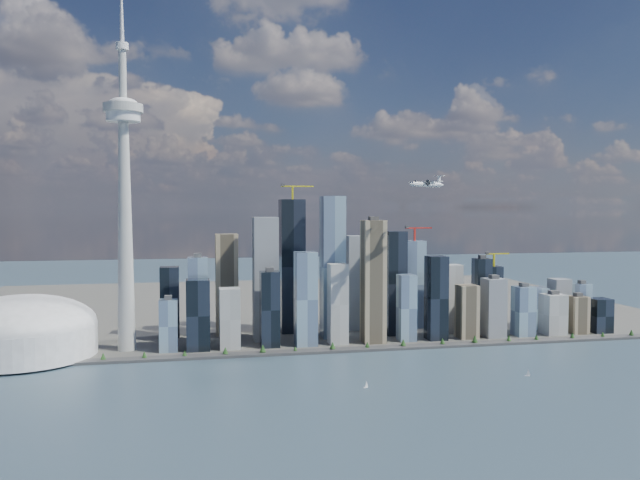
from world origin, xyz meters
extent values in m
plane|color=#2D444F|center=(0.00, 0.00, 0.00)|extent=(4000.00, 4000.00, 0.00)
cube|color=#383838|center=(0.00, 250.00, 2.00)|extent=(1100.00, 22.00, 4.00)
cube|color=#4C4C47|center=(0.00, 700.00, 1.50)|extent=(1400.00, 900.00, 3.00)
cylinder|color=#3F2D1E|center=(-390.00, 250.00, 5.20)|extent=(1.00, 1.00, 2.40)
cone|color=#244D1B|center=(-390.00, 250.00, 8.80)|extent=(7.20, 7.20, 8.00)
cylinder|color=#3F2D1E|center=(-303.33, 250.00, 5.20)|extent=(1.00, 1.00, 2.40)
cone|color=#244D1B|center=(-303.33, 250.00, 8.80)|extent=(7.20, 7.20, 8.00)
cylinder|color=#3F2D1E|center=(-216.67, 250.00, 5.20)|extent=(1.00, 1.00, 2.40)
cone|color=#244D1B|center=(-216.67, 250.00, 8.80)|extent=(7.20, 7.20, 8.00)
cylinder|color=#3F2D1E|center=(-130.00, 250.00, 5.20)|extent=(1.00, 1.00, 2.40)
cone|color=#244D1B|center=(-130.00, 250.00, 8.80)|extent=(7.20, 7.20, 8.00)
cylinder|color=#3F2D1E|center=(-43.33, 250.00, 5.20)|extent=(1.00, 1.00, 2.40)
cone|color=#244D1B|center=(-43.33, 250.00, 8.80)|extent=(7.20, 7.20, 8.00)
cylinder|color=#3F2D1E|center=(43.33, 250.00, 5.20)|extent=(1.00, 1.00, 2.40)
cone|color=#244D1B|center=(43.33, 250.00, 8.80)|extent=(7.20, 7.20, 8.00)
cylinder|color=#3F2D1E|center=(130.00, 250.00, 5.20)|extent=(1.00, 1.00, 2.40)
cone|color=#244D1B|center=(130.00, 250.00, 8.80)|extent=(7.20, 7.20, 8.00)
cylinder|color=#3F2D1E|center=(216.67, 250.00, 5.20)|extent=(1.00, 1.00, 2.40)
cone|color=#244D1B|center=(216.67, 250.00, 8.80)|extent=(7.20, 7.20, 8.00)
cylinder|color=#3F2D1E|center=(303.33, 250.00, 5.20)|extent=(1.00, 1.00, 2.40)
cone|color=#244D1B|center=(303.33, 250.00, 8.80)|extent=(7.20, 7.20, 8.00)
cylinder|color=#3F2D1E|center=(390.00, 250.00, 5.20)|extent=(1.00, 1.00, 2.40)
cone|color=#244D1B|center=(390.00, 250.00, 8.80)|extent=(7.20, 7.20, 8.00)
cylinder|color=#3F2D1E|center=(476.67, 250.00, 5.20)|extent=(1.00, 1.00, 2.40)
cone|color=#244D1B|center=(476.67, 250.00, 8.80)|extent=(7.20, 7.20, 8.00)
cube|color=black|center=(-200.00, 290.00, 55.09)|extent=(34.00, 34.00, 104.18)
cube|color=slate|center=(-200.00, 340.00, 69.29)|extent=(30.00, 30.00, 132.59)
cube|color=#AEAFAB|center=(-150.00, 290.00, 47.99)|extent=(30.00, 30.00, 89.97)
cube|color=tan|center=(-150.00, 395.00, 85.87)|extent=(36.00, 36.00, 165.73)
cube|color=slate|center=(-95.00, 340.00, 100.07)|extent=(38.00, 38.00, 194.15)
cube|color=black|center=(-95.00, 290.00, 59.82)|extent=(28.00, 28.00, 113.65)
cube|color=slate|center=(-40.00, 290.00, 74.03)|extent=(32.00, 32.00, 142.06)
cube|color=black|center=(-40.00, 395.00, 114.28)|extent=(40.00, 40.00, 222.56)
cube|color=slate|center=(15.00, 340.00, 116.65)|extent=(36.00, 36.00, 227.29)
cube|color=#AEAFAB|center=(15.00, 290.00, 64.56)|extent=(28.00, 28.00, 123.12)
cube|color=tan|center=(70.00, 290.00, 97.71)|extent=(34.00, 34.00, 189.41)
cube|color=slate|center=(70.00, 395.00, 83.50)|extent=(30.00, 30.00, 161.00)
cube|color=black|center=(125.00, 340.00, 88.23)|extent=(32.00, 32.00, 170.47)
cube|color=slate|center=(125.00, 290.00, 55.09)|extent=(26.00, 26.00, 104.18)
cube|color=black|center=(175.00, 290.00, 69.29)|extent=(30.00, 30.00, 132.59)
cube|color=slate|center=(175.00, 395.00, 78.76)|extent=(34.00, 34.00, 151.53)
cube|color=#AEAFAB|center=(225.00, 340.00, 59.82)|extent=(28.00, 28.00, 113.65)
cube|color=tan|center=(225.00, 290.00, 45.62)|extent=(30.00, 30.00, 85.23)
cube|color=slate|center=(275.00, 290.00, 50.35)|extent=(32.00, 32.00, 94.71)
cube|color=black|center=(275.00, 340.00, 64.56)|extent=(26.00, 26.00, 123.12)
cube|color=slate|center=(325.00, 290.00, 43.25)|extent=(30.00, 30.00, 80.50)
cube|color=black|center=(325.00, 395.00, 55.09)|extent=(28.00, 28.00, 104.18)
cube|color=slate|center=(375.00, 340.00, 38.51)|extent=(30.00, 30.00, 71.03)
cube|color=#AEAFAB|center=(375.00, 290.00, 36.15)|extent=(34.00, 34.00, 66.29)
cube|color=tan|center=(420.00, 290.00, 33.78)|extent=(28.00, 28.00, 61.56)
cube|color=slate|center=(420.00, 340.00, 45.62)|extent=(30.00, 30.00, 85.23)
cube|color=black|center=(465.00, 290.00, 31.41)|extent=(32.00, 32.00, 56.82)
cube|color=slate|center=(465.00, 340.00, 40.88)|extent=(26.00, 26.00, 75.76)
cube|color=black|center=(-240.00, 395.00, 59.82)|extent=(30.00, 30.00, 113.65)
cube|color=slate|center=(-240.00, 290.00, 40.88)|extent=(26.00, 26.00, 75.76)
cube|color=gold|center=(-40.00, 395.00, 236.56)|extent=(3.00, 3.00, 22.00)
cube|color=gold|center=(-31.75, 395.00, 247.56)|extent=(55.00, 2.20, 2.20)
cube|color=#383838|center=(-56.50, 395.00, 249.56)|extent=(6.00, 4.00, 4.00)
cube|color=red|center=(175.00, 395.00, 165.53)|extent=(3.00, 3.00, 22.00)
cube|color=red|center=(182.20, 395.00, 176.53)|extent=(48.00, 2.20, 2.20)
cube|color=#383838|center=(160.60, 395.00, 178.53)|extent=(6.00, 4.00, 4.00)
cube|color=gold|center=(325.00, 395.00, 118.18)|extent=(3.00, 3.00, 22.00)
cube|color=gold|center=(331.75, 395.00, 129.18)|extent=(45.00, 2.20, 2.20)
cube|color=#383838|center=(311.50, 395.00, 131.18)|extent=(6.00, 4.00, 4.00)
cone|color=#ADADA8|center=(-300.00, 310.00, 173.00)|extent=(26.00, 26.00, 340.00)
cylinder|color=silver|center=(-300.00, 310.00, 343.00)|extent=(48.00, 48.00, 14.00)
cylinder|color=#ADADA8|center=(-300.00, 310.00, 355.00)|extent=(56.00, 56.00, 12.00)
ellipsoid|color=silver|center=(-300.00, 310.00, 363.00)|extent=(40.00, 40.00, 14.00)
cylinder|color=#ADADA8|center=(-300.00, 310.00, 403.00)|extent=(11.00, 11.00, 80.00)
cylinder|color=silver|center=(-300.00, 310.00, 443.00)|extent=(18.00, 18.00, 10.00)
cone|color=silver|center=(-300.00, 310.00, 501.00)|extent=(7.00, 7.00, 105.00)
cylinder|color=silver|center=(-440.00, 300.00, 25.00)|extent=(200.00, 200.00, 44.00)
ellipsoid|color=silver|center=(-440.00, 300.00, 47.00)|extent=(200.00, 200.00, 84.00)
cylinder|color=silver|center=(123.97, 210.50, 245.07)|extent=(53.85, 29.90, 6.91)
cone|color=silver|center=(97.52, 198.23, 245.07)|extent=(9.77, 9.45, 6.91)
cone|color=silver|center=(151.39, 223.22, 245.07)|extent=(12.70, 10.81, 6.91)
cube|color=silver|center=(122.01, 209.59, 248.74)|extent=(33.28, 58.49, 1.08)
cylinder|color=silver|center=(127.00, 198.82, 247.01)|extent=(12.41, 8.52, 3.89)
cylinder|color=silver|center=(117.01, 220.37, 247.01)|extent=(12.41, 8.52, 3.89)
cylinder|color=#3F3F3F|center=(121.13, 196.09, 247.01)|extent=(3.93, 7.97, 8.64)
cylinder|color=#3F3F3F|center=(111.13, 217.64, 247.01)|extent=(3.93, 7.97, 8.64)
cube|color=silver|center=(148.46, 221.86, 251.98)|extent=(5.85, 3.33, 11.88)
cube|color=silver|center=(148.46, 221.86, 258.02)|extent=(12.49, 19.63, 0.76)
cube|color=white|center=(-4.77, 64.75, 0.37)|extent=(5.71, 3.63, 0.73)
cylinder|color=#999999|center=(-4.77, 64.75, 4.58)|extent=(0.22, 0.22, 8.25)
cube|color=white|center=(208.35, 73.44, 0.40)|extent=(6.30, 4.00, 0.81)
cylinder|color=#999999|center=(208.35, 73.44, 5.05)|extent=(0.24, 0.24, 9.09)
camera|label=1|loc=(-200.60, -633.99, 212.32)|focal=35.00mm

